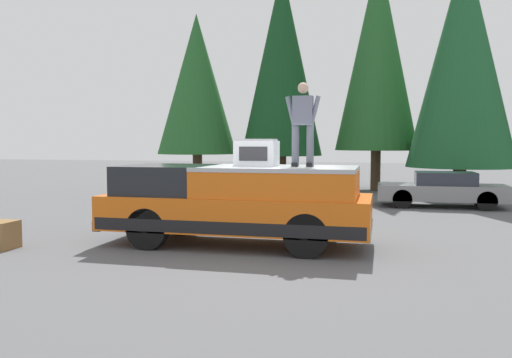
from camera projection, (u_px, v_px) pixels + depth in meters
ground_plane at (261, 248)px, 10.51m from camera, size 90.00×90.00×0.00m
pickup_truck at (237, 203)px, 10.77m from camera, size 2.01×5.54×1.65m
compressor_unit at (257, 153)px, 10.75m from camera, size 0.65×0.84×0.56m
person_on_truck_bed at (303, 122)px, 10.45m from camera, size 0.29×0.72×1.69m
parked_car_grey at (442, 189)px, 17.11m from camera, size 1.64×4.10×1.16m
parked_car_maroon at (291, 186)px, 18.39m from camera, size 1.64×4.10×1.16m
wooden_crate at (1, 235)px, 10.39m from camera, size 0.56×0.56×0.56m
conifer_left at (463, 57)px, 20.15m from camera, size 4.16×4.16×9.74m
conifer_center_left at (377, 52)px, 22.55m from camera, size 3.59×3.59×10.39m
conifer_center_right at (282, 62)px, 22.73m from camera, size 3.58×3.58×9.78m
conifer_right at (197, 85)px, 23.66m from camera, size 3.63×3.63×7.96m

